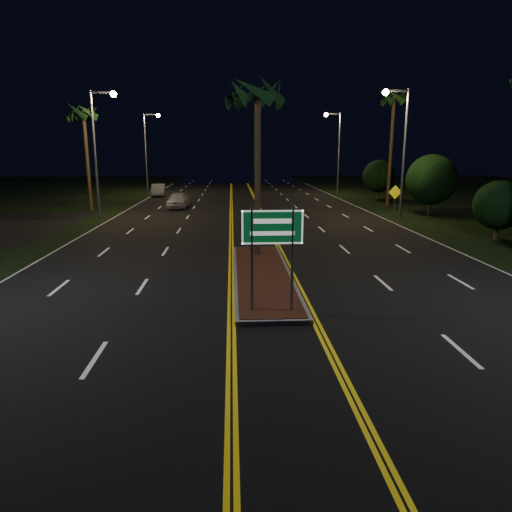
{
  "coord_description": "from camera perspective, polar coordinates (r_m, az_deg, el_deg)",
  "views": [
    {
      "loc": [
        -1.17,
        -10.27,
        4.87
      ],
      "look_at": [
        -0.49,
        2.55,
        1.9
      ],
      "focal_mm": 32.0,
      "sensor_mm": 36.0,
      "label": 1
    }
  ],
  "objects": [
    {
      "name": "ground",
      "position": [
        11.43,
        3.21,
        -12.22
      ],
      "size": [
        120.0,
        120.0,
        0.0
      ],
      "primitive_type": "plane",
      "color": "black",
      "rests_on": "ground"
    },
    {
      "name": "median_island",
      "position": [
        17.96,
        0.81,
        -2.43
      ],
      "size": [
        2.25,
        10.25,
        0.17
      ],
      "color": "gray",
      "rests_on": "ground"
    },
    {
      "name": "highway_sign",
      "position": [
        13.35,
        2.05,
        2.37
      ],
      "size": [
        1.8,
        0.08,
        3.2
      ],
      "color": "gray",
      "rests_on": "ground"
    },
    {
      "name": "streetlight_left_mid",
      "position": [
        35.55,
        -18.99,
        13.62
      ],
      "size": [
        1.91,
        0.44,
        9.0
      ],
      "color": "gray",
      "rests_on": "ground"
    },
    {
      "name": "streetlight_left_far",
      "position": [
        55.09,
        -13.28,
        13.52
      ],
      "size": [
        1.91,
        0.44,
        9.0
      ],
      "color": "gray",
      "rests_on": "ground"
    },
    {
      "name": "streetlight_right_mid",
      "position": [
        34.36,
        17.54,
        13.76
      ],
      "size": [
        1.91,
        0.44,
        9.0
      ],
      "color": "gray",
      "rests_on": "ground"
    },
    {
      "name": "streetlight_right_far",
      "position": [
        53.59,
        9.95,
        13.69
      ],
      "size": [
        1.91,
        0.44,
        9.0
      ],
      "color": "gray",
      "rests_on": "ground"
    },
    {
      "name": "palm_median",
      "position": [
        20.94,
        0.2,
        19.63
      ],
      "size": [
        2.4,
        2.4,
        8.3
      ],
      "color": "#382819",
      "rests_on": "ground"
    },
    {
      "name": "palm_left_far",
      "position": [
        40.1,
        -20.76,
        16.34
      ],
      "size": [
        2.4,
        2.4,
        8.8
      ],
      "color": "#382819",
      "rests_on": "ground"
    },
    {
      "name": "palm_right_far",
      "position": [
        42.84,
        16.89,
        18.23
      ],
      "size": [
        2.4,
        2.4,
        10.3
      ],
      "color": "#382819",
      "rests_on": "ground"
    },
    {
      "name": "shrub_near",
      "position": [
        28.51,
        28.1,
        5.62
      ],
      "size": [
        2.7,
        2.7,
        3.3
      ],
      "color": "#382819",
      "rests_on": "ground"
    },
    {
      "name": "shrub_mid",
      "position": [
        37.54,
        21.07,
        8.91
      ],
      "size": [
        3.78,
        3.78,
        4.62
      ],
      "color": "#382819",
      "rests_on": "ground"
    },
    {
      "name": "shrub_far",
      "position": [
        48.7,
        15.09,
        9.62
      ],
      "size": [
        3.24,
        3.24,
        3.96
      ],
      "color": "#382819",
      "rests_on": "ground"
    },
    {
      "name": "car_near",
      "position": [
        40.49,
        -9.74,
        7.08
      ],
      "size": [
        2.21,
        4.85,
        1.59
      ],
      "primitive_type": "imported",
      "rotation": [
        0.0,
        0.0,
        -0.03
      ],
      "color": "silver",
      "rests_on": "ground"
    },
    {
      "name": "car_far",
      "position": [
        51.76,
        -12.13,
        8.19
      ],
      "size": [
        2.38,
        4.69,
        1.51
      ],
      "primitive_type": "imported",
      "rotation": [
        0.0,
        0.0,
        0.1
      ],
      "color": "silver",
      "rests_on": "ground"
    },
    {
      "name": "warning_sign",
      "position": [
        35.24,
        16.97,
        7.08
      ],
      "size": [
        1.01,
        0.1,
        2.4
      ],
      "rotation": [
        0.0,
        0.0,
        0.07
      ],
      "color": "gray",
      "rests_on": "ground"
    }
  ]
}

